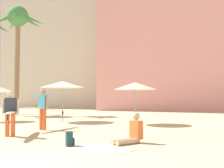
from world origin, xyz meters
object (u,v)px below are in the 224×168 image
Objects in this scene: backpack at (69,139)px; person_mid_left at (44,108)px; beach_towel at (103,149)px; cafe_umbrella_0 at (135,86)px; cafe_umbrella_1 at (63,85)px; person_mid_right at (132,133)px; palm_tree_left at (18,25)px; person_near_right at (12,111)px.

person_mid_left is at bearing 95.75° from backpack.
beach_towel is 1.15m from backpack.
cafe_umbrella_1 is (-4.50, 0.69, 0.16)m from cafe_umbrella_0.
cafe_umbrella_0 is 8.05m from beach_towel.
person_mid_right is at bearing -82.45° from cafe_umbrella_0.
palm_tree_left is 5.88× the size of beach_towel.
cafe_umbrella_0 reaches higher than person_near_right.
person_mid_left is at bearing 132.58° from beach_towel.
cafe_umbrella_0 is 0.88× the size of cafe_umbrella_1.
beach_towel is (0.26, -7.78, -2.04)m from cafe_umbrella_0.
backpack is 0.42× the size of person_mid_right.
backpack is at bearing -53.89° from palm_tree_left.
person_mid_left reaches higher than backpack.
person_near_right is at bearing -60.31° from person_mid_right.
cafe_umbrella_1 is at bearing -146.95° from person_mid_left.
person_mid_left is (-3.54, -3.65, -1.09)m from cafe_umbrella_0.
palm_tree_left is at bearing 2.24° from person_near_right.
cafe_umbrella_1 reaches higher than person_mid_left.
cafe_umbrella_1 is 9.24m from person_mid_right.
person_mid_right is (12.33, -13.68, -7.52)m from palm_tree_left.
person_near_right is (-3.99, 1.92, 0.90)m from beach_towel.
cafe_umbrella_0 is at bearing 156.42° from person_mid_left.
palm_tree_left is 20.50m from beach_towel.
backpack is 0.14× the size of person_mid_left.
palm_tree_left reaches higher than person_near_right.
person_mid_left is (0.96, -4.34, -1.26)m from cafe_umbrella_1.
cafe_umbrella_0 is 0.78× the size of person_mid_left.
person_near_right is (-2.89, 1.61, 0.71)m from backpack.
beach_towel is at bearing 63.13° from person_mid_left.
person_near_right is 2.22m from person_mid_left.
cafe_umbrella_0 is 1.44× the size of beach_towel.
person_mid_left is at bearing -134.13° from cafe_umbrella_0.
person_mid_right is (0.87, -6.58, -1.73)m from cafe_umbrella_0.
backpack is 1.93m from person_mid_right.
cafe_umbrella_0 is 6.86m from person_mid_right.
palm_tree_left reaches higher than person_mid_left.
cafe_umbrella_1 is 9.97m from beach_towel.
palm_tree_left is 19.89m from person_mid_right.
palm_tree_left is at bearing 128.23° from beach_towel.
person_mid_left is at bearing -53.60° from palm_tree_left.
cafe_umbrella_0 is 7.74m from backpack.
backpack is at bearing 55.84° from person_mid_left.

